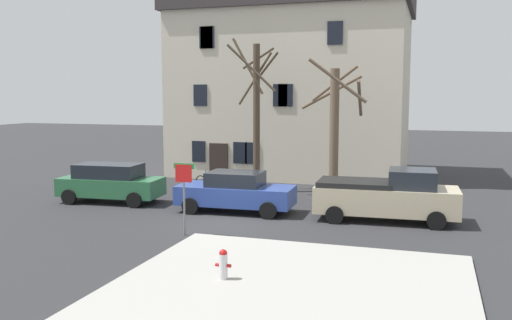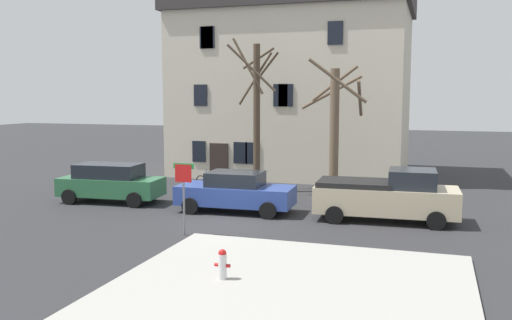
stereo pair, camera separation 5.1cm
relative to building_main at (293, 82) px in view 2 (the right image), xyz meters
name	(u,v)px [view 2 (the right image)]	position (x,y,z in m)	size (l,w,h in m)	color
ground_plane	(226,221)	(0.88, -13.80, -5.58)	(120.00, 120.00, 0.00)	#2D2D30
sidewalk_slab	(289,289)	(5.09, -20.41, -5.52)	(8.82, 8.28, 0.12)	#A8A59E
building_main	(293,82)	(0.00, 0.00, 0.00)	(13.96, 8.83, 11.04)	beige
tree_bare_near	(256,110)	(-0.05, -7.16, -1.49)	(2.42, 2.44, 7.53)	#4C3D2D
tree_bare_mid	(335,126)	(4.01, -7.98, -2.18)	(3.38, 3.43, 6.40)	brown
car_green_wagon	(111,182)	(-5.44, -11.82, -4.67)	(4.71, 2.31, 1.75)	#2D6B42
car_blue_sedan	(236,192)	(0.62, -12.04, -4.74)	(4.86, 2.26, 1.68)	#2D4799
pickup_truck_beige	(387,196)	(6.71, -11.79, -4.60)	(5.44, 2.48, 2.02)	#C6B793
fire_hydrant	(222,264)	(3.31, -20.37, -5.05)	(0.42, 0.22, 0.78)	silver
street_sign_pole	(184,185)	(0.26, -16.20, -3.82)	(0.76, 0.07, 2.50)	slate
bicycle_leaning	(209,183)	(-2.51, -7.43, -5.21)	(1.69, 0.56, 1.03)	black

